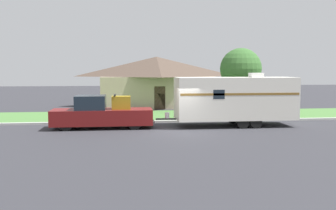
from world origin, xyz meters
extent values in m
plane|color=#2D2D33|center=(0.00, 0.00, 0.00)|extent=(120.00, 120.00, 0.00)
cube|color=#ADADA8|center=(0.00, 3.75, 0.07)|extent=(80.00, 0.30, 0.14)
cube|color=#477538|center=(0.00, 7.40, 0.01)|extent=(80.00, 7.00, 0.03)
cube|color=tan|center=(-0.05, 15.47, 1.46)|extent=(10.59, 7.06, 2.93)
pyramid|color=#4C3D33|center=(-0.05, 15.47, 3.89)|extent=(11.43, 7.63, 1.93)
cube|color=#4C3828|center=(-0.05, 11.96, 1.05)|extent=(1.00, 0.06, 2.10)
cylinder|color=black|center=(-6.65, 0.93, 0.44)|extent=(0.87, 0.28, 0.87)
cylinder|color=black|center=(-6.65, 2.50, 0.44)|extent=(0.87, 0.28, 0.87)
cylinder|color=black|center=(-2.61, 0.93, 0.44)|extent=(0.87, 0.28, 0.87)
cylinder|color=black|center=(-2.61, 2.50, 0.44)|extent=(0.87, 0.28, 0.87)
cube|color=maroon|center=(-5.89, 1.72, 0.71)|extent=(3.49, 1.93, 0.94)
cube|color=#19232D|center=(-5.26, 1.72, 1.61)|extent=(1.81, 1.78, 0.86)
cube|color=maroon|center=(-2.83, 1.72, 0.71)|extent=(2.64, 1.93, 0.94)
cube|color=#333333|center=(-1.45, 1.72, 0.36)|extent=(0.12, 1.74, 0.20)
cube|color=olive|center=(-3.41, 1.72, 1.58)|extent=(1.15, 0.81, 0.80)
cube|color=black|center=(-3.78, 1.72, 2.06)|extent=(0.10, 0.89, 0.08)
cylinder|color=black|center=(4.04, 0.61, 0.37)|extent=(0.75, 0.22, 0.75)
cylinder|color=black|center=(4.04, 2.82, 0.37)|extent=(0.75, 0.22, 0.75)
cylinder|color=black|center=(4.86, 0.61, 0.37)|extent=(0.75, 0.22, 0.75)
cylinder|color=black|center=(4.86, 2.82, 0.37)|extent=(0.75, 0.22, 0.75)
cube|color=silver|center=(3.84, 1.72, 1.80)|extent=(7.59, 2.49, 2.66)
cube|color=brown|center=(3.84, 0.46, 2.13)|extent=(7.44, 0.01, 0.14)
cube|color=#383838|center=(-0.61, 1.72, 0.52)|extent=(1.30, 0.12, 0.10)
cylinder|color=silver|center=(-0.54, 1.72, 0.75)|extent=(0.28, 0.28, 0.36)
cube|color=silver|center=(5.21, 1.72, 3.27)|extent=(0.80, 0.68, 0.28)
cube|color=#19232D|center=(2.47, 0.46, 2.13)|extent=(0.70, 0.01, 0.56)
cylinder|color=brown|center=(0.86, 4.54, 0.53)|extent=(0.09, 0.09, 1.07)
cube|color=black|center=(0.86, 4.54, 1.18)|extent=(0.48, 0.20, 0.22)
cylinder|color=brown|center=(5.50, 5.88, 1.25)|extent=(0.24, 0.24, 2.50)
sphere|color=#38662D|center=(5.50, 5.88, 3.67)|extent=(3.11, 3.11, 3.11)
camera|label=1|loc=(-3.17, -21.51, 3.67)|focal=40.00mm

